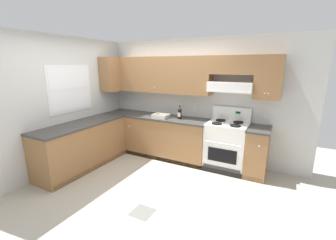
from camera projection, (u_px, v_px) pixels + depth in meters
name	position (u px, v px, depth m)	size (l,w,h in m)	color
ground_plane	(135.00, 181.00, 4.01)	(7.04, 7.04, 0.00)	#B2AA99
floor_accent_tile	(142.00, 212.00, 3.15)	(0.30, 0.30, 0.01)	slate
wall_back	(190.00, 90.00, 4.79)	(4.68, 0.57, 2.55)	silver
wall_left	(76.00, 98.00, 4.61)	(0.47, 4.00, 2.55)	silver
counter_back_run	(166.00, 137.00, 4.98)	(3.60, 0.65, 0.91)	olive
counter_left_run	(83.00, 146.00, 4.46)	(0.63, 1.91, 0.91)	olive
stove	(226.00, 146.00, 4.39)	(0.76, 0.62, 1.20)	white
wine_bottle	(180.00, 113.00, 4.68)	(0.07, 0.08, 0.32)	black
bowl	(161.00, 116.00, 4.82)	(0.33, 0.25, 0.08)	beige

